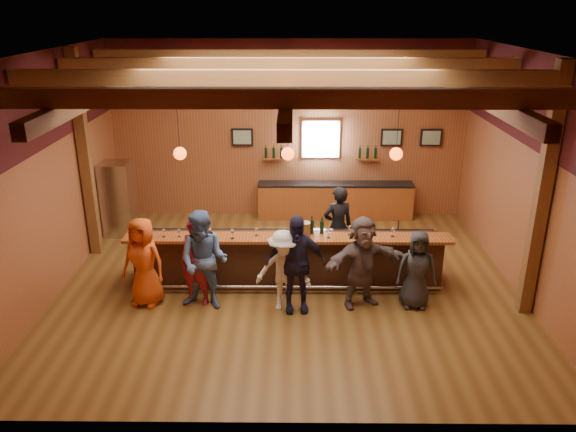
% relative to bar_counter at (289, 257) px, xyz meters
% --- Properties ---
extents(room, '(9.04, 9.00, 4.52)m').
position_rel_bar_counter_xyz_m(room, '(-0.02, -0.09, 2.69)').
color(room, brown).
rests_on(room, ground).
extents(bar_counter, '(6.30, 1.07, 1.11)m').
position_rel_bar_counter_xyz_m(bar_counter, '(0.00, 0.00, 0.00)').
color(bar_counter, black).
rests_on(bar_counter, ground).
extents(back_bar_cabinet, '(4.00, 0.52, 0.95)m').
position_rel_bar_counter_xyz_m(back_bar_cabinet, '(1.18, 3.57, -0.05)').
color(back_bar_cabinet, brown).
rests_on(back_bar_cabinet, ground).
extents(window, '(0.95, 0.09, 0.95)m').
position_rel_bar_counter_xyz_m(window, '(0.78, 3.80, 1.53)').
color(window, silver).
rests_on(window, room).
extents(framed_pictures, '(5.35, 0.05, 0.45)m').
position_rel_bar_counter_xyz_m(framed_pictures, '(1.65, 3.79, 1.58)').
color(framed_pictures, black).
rests_on(framed_pictures, room).
extents(wine_shelves, '(3.00, 0.18, 0.30)m').
position_rel_bar_counter_xyz_m(wine_shelves, '(0.78, 3.73, 1.10)').
color(wine_shelves, brown).
rests_on(wine_shelves, room).
extents(pendant_lights, '(4.24, 0.24, 1.37)m').
position_rel_bar_counter_xyz_m(pendant_lights, '(-0.02, -0.15, 2.19)').
color(pendant_lights, black).
rests_on(pendant_lights, room).
extents(stainless_fridge, '(0.70, 0.70, 1.80)m').
position_rel_bar_counter_xyz_m(stainless_fridge, '(-4.12, 2.45, 0.38)').
color(stainless_fridge, silver).
rests_on(stainless_fridge, ground).
extents(customer_orange, '(0.95, 0.76, 1.71)m').
position_rel_bar_counter_xyz_m(customer_orange, '(-2.66, -0.94, 0.33)').
color(customer_orange, '#D74C14').
rests_on(customer_orange, ground).
extents(customer_redvest, '(0.69, 0.53, 1.69)m').
position_rel_bar_counter_xyz_m(customer_redvest, '(-1.70, -0.91, 0.32)').
color(customer_redvest, maroon).
rests_on(customer_redvest, ground).
extents(customer_denim, '(1.05, 0.89, 1.89)m').
position_rel_bar_counter_xyz_m(customer_denim, '(-1.53, -1.07, 0.42)').
color(customer_denim, '#5373A7').
rests_on(customer_denim, ground).
extents(customer_white, '(1.08, 0.72, 1.56)m').
position_rel_bar_counter_xyz_m(customer_white, '(-0.09, -1.13, 0.26)').
color(customer_white, silver).
rests_on(customer_white, ground).
extents(customer_navy, '(1.12, 0.54, 1.86)m').
position_rel_bar_counter_xyz_m(customer_navy, '(0.13, -1.15, 0.41)').
color(customer_navy, '#1F1C38').
rests_on(customer_navy, ground).
extents(customer_brown, '(1.70, 1.09, 1.75)m').
position_rel_bar_counter_xyz_m(customer_brown, '(1.35, -0.95, 0.36)').
color(customer_brown, '#5F4E4C').
rests_on(customer_brown, ground).
extents(customer_dark, '(0.76, 0.52, 1.50)m').
position_rel_bar_counter_xyz_m(customer_dark, '(2.35, -1.00, 0.23)').
color(customer_dark, '#2B2B2E').
rests_on(customer_dark, ground).
extents(bartender, '(0.73, 0.58, 1.76)m').
position_rel_bar_counter_xyz_m(bartender, '(1.03, 0.76, 0.36)').
color(bartender, black).
rests_on(bartender, ground).
extents(ice_bucket, '(0.24, 0.24, 0.26)m').
position_rel_bar_counter_xyz_m(ice_bucket, '(0.30, -0.25, 0.72)').
color(ice_bucket, brown).
rests_on(ice_bucket, bar_counter).
extents(bottle_a, '(0.08, 0.08, 0.36)m').
position_rel_bar_counter_xyz_m(bottle_a, '(0.45, -0.17, 0.73)').
color(bottle_a, black).
rests_on(bottle_a, bar_counter).
extents(bottle_b, '(0.08, 0.08, 0.35)m').
position_rel_bar_counter_xyz_m(bottle_b, '(0.64, -0.17, 0.73)').
color(bottle_b, black).
rests_on(bottle_b, bar_counter).
extents(glass_a, '(0.07, 0.07, 0.16)m').
position_rel_bar_counter_xyz_m(glass_a, '(-2.40, -0.36, 0.70)').
color(glass_a, silver).
rests_on(glass_a, bar_counter).
extents(glass_b, '(0.07, 0.07, 0.16)m').
position_rel_bar_counter_xyz_m(glass_b, '(-2.10, -0.35, 0.70)').
color(glass_b, silver).
rests_on(glass_b, bar_counter).
extents(glass_c, '(0.07, 0.07, 0.16)m').
position_rel_bar_counter_xyz_m(glass_c, '(-1.51, -0.32, 0.71)').
color(glass_c, silver).
rests_on(glass_c, bar_counter).
extents(glass_d, '(0.09, 0.09, 0.19)m').
position_rel_bar_counter_xyz_m(glass_d, '(-1.07, -0.43, 0.73)').
color(glass_d, silver).
rests_on(glass_d, bar_counter).
extents(glass_e, '(0.08, 0.08, 0.17)m').
position_rel_bar_counter_xyz_m(glass_e, '(-0.62, -0.28, 0.71)').
color(glass_e, silver).
rests_on(glass_e, bar_counter).
extents(glass_f, '(0.08, 0.08, 0.19)m').
position_rel_bar_counter_xyz_m(glass_f, '(0.76, -0.38, 0.72)').
color(glass_f, silver).
rests_on(glass_f, bar_counter).
extents(glass_g, '(0.09, 0.09, 0.20)m').
position_rel_bar_counter_xyz_m(glass_g, '(1.18, -0.23, 0.73)').
color(glass_g, silver).
rests_on(glass_g, bar_counter).
extents(glass_h, '(0.08, 0.08, 0.19)m').
position_rel_bar_counter_xyz_m(glass_h, '(2.00, -0.30, 0.72)').
color(glass_h, silver).
rests_on(glass_h, bar_counter).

